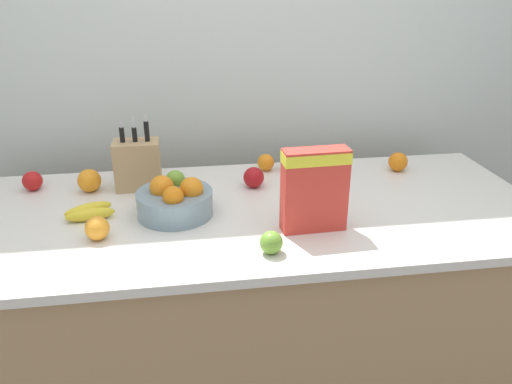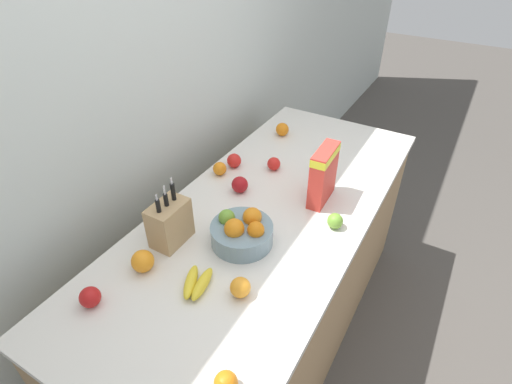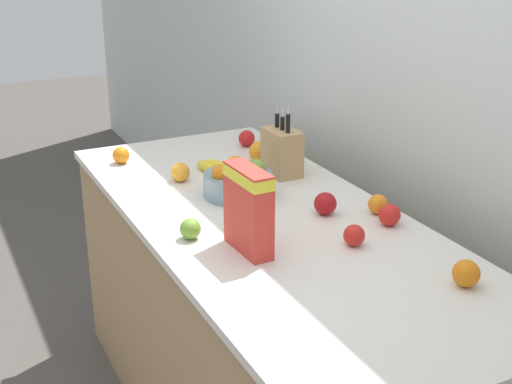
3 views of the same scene
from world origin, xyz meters
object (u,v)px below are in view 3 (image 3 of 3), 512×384
(apple_rightmost, at_px, (390,215))
(fruit_bowl, at_px, (238,181))
(apple_near_bananas, at_px, (354,235))
(orange_back_center, at_px, (180,172))
(knife_block, at_px, (282,152))
(orange_near_bowl, at_px, (466,273))
(banana_bunch, at_px, (213,167))
(orange_mid_right, at_px, (378,204))
(apple_leftmost, at_px, (247,138))
(orange_front_right, at_px, (259,152))
(orange_front_left, at_px, (121,155))
(apple_by_knife_block, at_px, (325,204))
(cereal_box, at_px, (248,206))
(apple_front, at_px, (190,229))

(apple_rightmost, bearing_deg, fruit_bowl, -144.28)
(apple_near_bananas, height_order, orange_back_center, orange_back_center)
(knife_block, relative_size, orange_near_bowl, 3.68)
(orange_back_center, relative_size, orange_near_bowl, 0.96)
(knife_block, relative_size, apple_near_bananas, 4.16)
(banana_bunch, distance_m, orange_mid_right, 0.74)
(banana_bunch, distance_m, apple_leftmost, 0.36)
(orange_front_right, distance_m, orange_near_bowl, 1.22)
(orange_front_left, bearing_deg, orange_back_center, 24.93)
(apple_by_knife_block, bearing_deg, knife_block, 171.89)
(apple_leftmost, bearing_deg, cereal_box, -25.24)
(apple_by_knife_block, height_order, orange_near_bowl, apple_by_knife_block)
(orange_front_right, height_order, orange_back_center, orange_front_right)
(fruit_bowl, height_order, apple_by_knife_block, fruit_bowl)
(apple_leftmost, bearing_deg, apple_near_bananas, -7.61)
(apple_rightmost, distance_m, orange_front_right, 0.79)
(apple_by_knife_block, xyz_separation_m, orange_front_right, (-0.61, 0.05, 0.00))
(orange_front_left, bearing_deg, apple_leftmost, 88.10)
(cereal_box, relative_size, orange_front_left, 3.79)
(apple_rightmost, height_order, orange_front_right, orange_front_right)
(apple_by_knife_block, distance_m, apple_leftmost, 0.83)
(apple_rightmost, xyz_separation_m, orange_front_left, (-1.02, -0.62, -0.00))
(apple_front, distance_m, orange_front_left, 0.83)
(cereal_box, xyz_separation_m, apple_rightmost, (0.03, 0.50, -0.11))
(cereal_box, xyz_separation_m, apple_front, (-0.16, -0.13, -0.11))
(fruit_bowl, relative_size, banana_bunch, 1.45)
(apple_by_knife_block, height_order, orange_front_right, orange_front_right)
(banana_bunch, height_order, orange_near_bowl, orange_near_bowl)
(cereal_box, distance_m, apple_rightmost, 0.52)
(orange_back_center, distance_m, orange_near_bowl, 1.22)
(apple_leftmost, bearing_deg, banana_bunch, -47.73)
(orange_near_bowl, bearing_deg, banana_bunch, -167.79)
(fruit_bowl, xyz_separation_m, apple_by_knife_block, (0.29, 0.19, -0.02))
(cereal_box, xyz_separation_m, apple_by_knife_block, (-0.14, 0.36, -0.11))
(knife_block, bearing_deg, apple_near_bananas, -9.24)
(apple_leftmost, height_order, orange_mid_right, apple_leftmost)
(orange_front_left, bearing_deg, orange_near_bowl, 21.04)
(apple_by_knife_block, xyz_separation_m, orange_back_center, (-0.53, -0.33, -0.00))
(apple_front, distance_m, orange_near_bowl, 0.85)
(banana_bunch, bearing_deg, orange_near_bowl, 12.21)
(apple_by_knife_block, height_order, apple_near_bananas, apple_by_knife_block)
(banana_bunch, relative_size, apple_near_bananas, 2.55)
(apple_front, xyz_separation_m, orange_front_left, (-0.83, 0.01, 0.00))
(apple_leftmost, relative_size, orange_front_right, 0.85)
(cereal_box, relative_size, apple_front, 3.91)
(apple_near_bananas, height_order, orange_front_left, orange_front_left)
(apple_rightmost, height_order, apple_near_bananas, apple_rightmost)
(orange_front_right, bearing_deg, orange_back_center, -78.13)
(fruit_bowl, relative_size, apple_front, 3.73)
(banana_bunch, distance_m, apple_front, 0.64)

